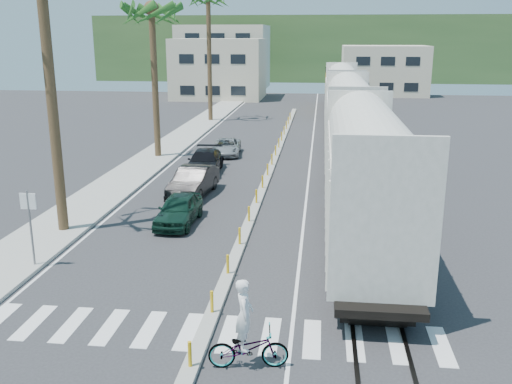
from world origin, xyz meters
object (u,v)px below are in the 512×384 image
(cyclist, at_px, (247,340))
(car_lead, at_px, (179,210))
(car_second, at_px, (193,182))
(street_sign, at_px, (30,218))

(cyclist, bearing_deg, car_lead, 14.06)
(cyclist, bearing_deg, car_second, 9.08)
(street_sign, xyz_separation_m, cyclist, (8.74, -5.63, -1.18))
(car_lead, height_order, car_second, car_second)
(car_lead, relative_size, cyclist, 1.64)
(street_sign, height_order, cyclist, street_sign)
(car_second, distance_m, cyclist, 16.91)
(car_lead, bearing_deg, car_second, 96.03)
(street_sign, bearing_deg, car_second, 70.60)
(car_lead, xyz_separation_m, cyclist, (4.65, -11.31, 0.10))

